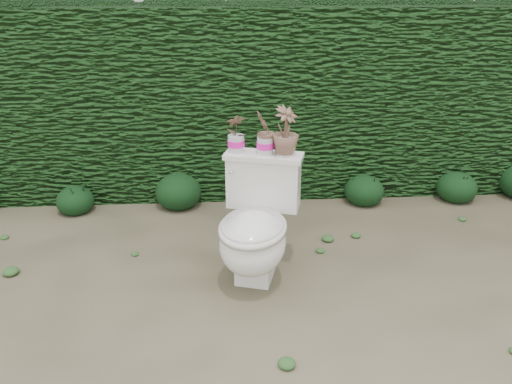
{
  "coord_description": "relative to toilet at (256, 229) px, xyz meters",
  "views": [
    {
      "loc": [
        -0.33,
        -2.88,
        1.82
      ],
      "look_at": [
        -0.14,
        0.03,
        0.55
      ],
      "focal_mm": 35.0,
      "sensor_mm": 36.0,
      "label": 1
    }
  ],
  "objects": [
    {
      "name": "potted_plant_right",
      "position": [
        0.2,
        0.19,
        0.57
      ],
      "size": [
        0.23,
        0.23,
        0.3
      ],
      "primitive_type": "imported",
      "rotation": [
        0.0,
        0.0,
        0.77
      ],
      "color": "#306A21",
      "rests_on": "toilet"
    },
    {
      "name": "liriope_clump_5",
      "position": [
        1.84,
        1.13,
        -0.22
      ],
      "size": [
        0.35,
        0.35,
        0.28
      ],
      "primitive_type": "ellipsoid",
      "color": "#123513",
      "rests_on": "ground"
    },
    {
      "name": "liriope_clump_2",
      "position": [
        -0.59,
        1.15,
        -0.2
      ],
      "size": [
        0.39,
        0.39,
        0.31
      ],
      "primitive_type": "ellipsoid",
      "color": "#123513",
      "rests_on": "ground"
    },
    {
      "name": "potted_plant_left",
      "position": [
        -0.11,
        0.28,
        0.54
      ],
      "size": [
        0.14,
        0.12,
        0.24
      ],
      "primitive_type": "imported",
      "rotation": [
        0.0,
        0.0,
        3.42
      ],
      "color": "#306A21",
      "rests_on": "toilet"
    },
    {
      "name": "ground",
      "position": [
        0.16,
        0.11,
        -0.36
      ],
      "size": [
        60.0,
        60.0,
        0.0
      ],
      "primitive_type": "plane",
      "color": "#70674D",
      "rests_on": "ground"
    },
    {
      "name": "liriope_clump_4",
      "position": [
        1.01,
        1.12,
        -0.22
      ],
      "size": [
        0.34,
        0.34,
        0.27
      ],
      "primitive_type": "ellipsoid",
      "color": "#123513",
      "rests_on": "ground"
    },
    {
      "name": "toilet",
      "position": [
        0.0,
        0.0,
        0.0
      ],
      "size": [
        0.63,
        0.78,
        0.78
      ],
      "rotation": [
        0.0,
        0.0,
        -0.28
      ],
      "color": "white",
      "rests_on": "ground"
    },
    {
      "name": "liriope_clump_1",
      "position": [
        -1.44,
        1.1,
        -0.23
      ],
      "size": [
        0.31,
        0.31,
        0.25
      ],
      "primitive_type": "ellipsoid",
      "color": "#123513",
      "rests_on": "ground"
    },
    {
      "name": "liriope_clump_3",
      "position": [
        0.17,
        1.17,
        -0.19
      ],
      "size": [
        0.41,
        0.41,
        0.33
      ],
      "primitive_type": "ellipsoid",
      "color": "#123513",
      "rests_on": "ground"
    },
    {
      "name": "potted_plant_center",
      "position": [
        0.08,
        0.23,
        0.55
      ],
      "size": [
        0.17,
        0.18,
        0.27
      ],
      "primitive_type": "imported",
      "rotation": [
        0.0,
        0.0,
        4.25
      ],
      "color": "#306A21",
      "rests_on": "toilet"
    },
    {
      "name": "hedge",
      "position": [
        0.16,
        1.71,
        0.44
      ],
      "size": [
        8.0,
        1.0,
        1.6
      ],
      "primitive_type": "cube",
      "color": "#204F1A",
      "rests_on": "ground"
    }
  ]
}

